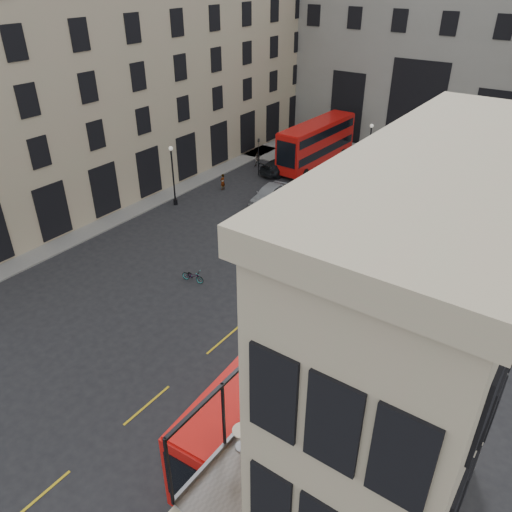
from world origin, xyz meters
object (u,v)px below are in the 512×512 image
Objects in this scene: bus_far at (317,141)px; pedestrian_d at (484,217)px; cafe_table_mid at (287,397)px; cafe_chair_c at (326,420)px; traffic_light_near at (295,264)px; traffic_light_far at (259,152)px; bus_near at (263,394)px; car_c at (283,166)px; bicycle at (193,276)px; pedestrian_a at (258,160)px; cafe_chair_d at (381,361)px; pedestrian_b at (373,156)px; car_a at (269,194)px; cafe_chair_b at (324,416)px; pedestrian_e at (223,182)px; street_lamp_b at (368,154)px; cafe_table_far at (325,349)px; car_b at (317,219)px; cafe_table_near at (242,436)px; cafe_chair_a at (276,489)px; street_lamp_a at (173,179)px; cyclist at (311,255)px; pedestrian_c at (408,174)px.

bus_far is 18.84m from pedestrian_d.
cafe_chair_c reaches higher than cafe_table_mid.
traffic_light_near is at bearing -63.80° from bus_far.
bus_near is (18.50, -26.02, -0.07)m from traffic_light_far.
bicycle is (5.91, -20.46, -0.32)m from car_c.
pedestrian_a is at bearing 13.18° from car_c.
car_c is at bearing 129.17° from cafe_chair_d.
cafe_table_mid reaches higher than pedestrian_b.
pedestrian_d is at bearing -167.83° from car_c.
pedestrian_b is (3.49, 14.51, 0.07)m from car_a.
traffic_light_far is 12.67m from pedestrian_b.
cafe_chair_c is at bearing -131.50° from bicycle.
cafe_chair_b is (22.17, -27.60, 2.42)m from traffic_light_far.
bicycle is at bearing 33.21° from pedestrian_e.
pedestrian_e is at bearing 21.94° from bicycle.
pedestrian_e is (-5.23, -0.08, -0.05)m from car_a.
street_lamp_b reaches higher than car_a.
car_a is at bearing -82.70° from bus_far.
pedestrian_b is 36.83m from cafe_table_far.
pedestrian_a is at bearing -139.03° from bus_far.
car_b is 24.79m from cafe_chair_c.
pedestrian_b is 2.15× the size of cafe_table_near.
cafe_chair_d is (0.49, 3.78, -0.00)m from cafe_chair_b.
traffic_light_far is 4.74× the size of cafe_chair_b.
cafe_table_far is 0.75× the size of cafe_chair_c.
bus_near is 6.76× the size of pedestrian_a.
pedestrian_d is at bearing 91.94° from cafe_chair_c.
bus_near is 6.54× the size of pedestrian_d.
car_c is 5.49× the size of cafe_chair_a.
cafe_chair_a is (23.86, -33.00, 4.10)m from pedestrian_a.
cafe_table_near reaches higher than bicycle.
bus_far is at bearing 62.50° from traffic_light_far.
traffic_light_near is 0.71× the size of street_lamp_a.
bus_near reaches higher than pedestrian_a.
cafe_chair_c is (14.30, -37.45, 4.00)m from pedestrian_b.
cafe_chair_c is at bearing 134.12° from pedestrian_d.
car_c is 6.32× the size of cafe_table_near.
pedestrian_b is (-2.32, 16.17, 0.24)m from car_b.
bicycle is at bearing -79.84° from bus_far.
street_lamp_a is at bearing 143.94° from cafe_chair_b.
pedestrian_e is (-2.32, -6.91, 0.01)m from car_c.
cafe_table_near is at bearing -127.94° from cafe_chair_c.
pedestrian_e is 1.94× the size of cafe_table_mid.
street_lamp_b is 0.47× the size of bus_far.
cyclist is at bearing 120.72° from cafe_chair_b.
pedestrian_c is 2.37× the size of cafe_chair_d.
street_lamp_b is 2.99× the size of cyclist.
bus_far is at bearing 117.48° from cafe_table_mid.
pedestrian_a reaches higher than car_b.
bus_far is (5.15, 16.05, 0.15)m from street_lamp_a.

